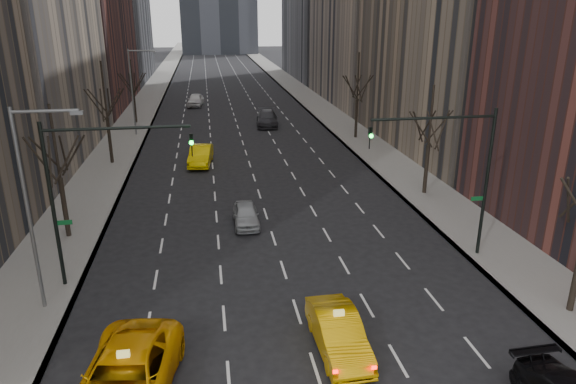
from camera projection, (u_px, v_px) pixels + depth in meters
name	position (u px, v px, depth m)	size (l,w,h in m)	color
sidewalk_left	(148.00, 99.00, 78.91)	(4.50, 320.00, 0.15)	slate
sidewalk_right	(305.00, 95.00, 82.56)	(4.50, 320.00, 0.15)	slate
tree_lw_b	(60.00, 178.00, 29.28)	(3.36, 3.50, 7.82)	black
tree_lw_c	(107.00, 119.00, 44.08)	(3.36, 3.50, 8.74)	black
tree_lw_d	(134.00, 94.00, 61.02)	(3.36, 3.50, 7.36)	black
tree_rw_b	(428.00, 145.00, 36.59)	(3.36, 3.50, 7.82)	black
tree_rw_c	(357.00, 101.00, 53.26)	(3.36, 3.50, 8.74)	black
traffic_mast_left	(87.00, 178.00, 23.53)	(6.69, 0.39, 8.00)	black
traffic_mast_right	(459.00, 161.00, 26.25)	(6.69, 0.39, 8.00)	black
streetlight_near	(34.00, 191.00, 21.37)	(2.83, 0.22, 9.00)	slate
streetlight_far	(135.00, 83.00, 53.99)	(2.83, 0.22, 9.00)	slate
taxi_suv	(126.00, 380.00, 17.33)	(3.03, 6.58, 1.83)	#EA9B04
taxi_sedan	(338.00, 333.00, 20.12)	(1.66, 4.76, 1.57)	#D89A04
silver_sedan_ahead	(246.00, 215.00, 32.20)	(1.56, 3.88, 1.32)	#999DA1
far_taxi	(201.00, 155.00, 44.97)	(1.78, 5.10, 1.68)	yellow
far_suv_grey	(267.00, 118.00, 60.56)	(2.43, 5.98, 1.74)	#2C2B30
far_car_white	(196.00, 100.00, 73.44)	(2.03, 5.05, 1.72)	white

